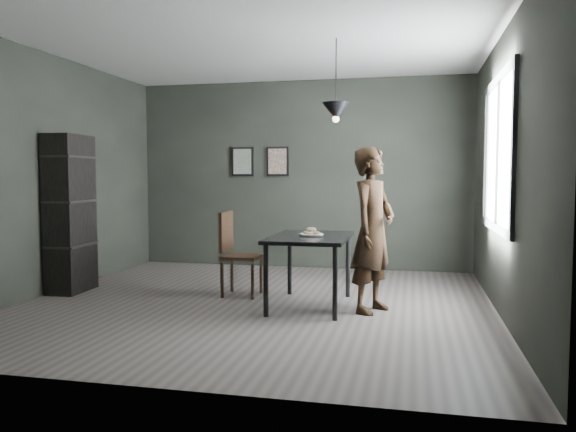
% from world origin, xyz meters
% --- Properties ---
extents(ground, '(5.00, 5.00, 0.00)m').
position_xyz_m(ground, '(0.00, 0.00, 0.00)').
color(ground, '#37322F').
rests_on(ground, ground).
extents(back_wall, '(5.00, 0.10, 2.80)m').
position_xyz_m(back_wall, '(0.00, 2.50, 1.40)').
color(back_wall, black).
rests_on(back_wall, ground).
extents(ceiling, '(5.00, 5.00, 0.02)m').
position_xyz_m(ceiling, '(0.00, 0.00, 2.80)').
color(ceiling, silver).
rests_on(ceiling, ground).
extents(window_assembly, '(0.04, 1.96, 1.56)m').
position_xyz_m(window_assembly, '(2.47, 0.20, 1.60)').
color(window_assembly, white).
rests_on(window_assembly, ground).
extents(cafe_table, '(0.80, 1.20, 0.75)m').
position_xyz_m(cafe_table, '(0.60, 0.00, 0.67)').
color(cafe_table, black).
rests_on(cafe_table, ground).
extents(white_plate, '(0.23, 0.23, 0.01)m').
position_xyz_m(white_plate, '(0.62, -0.01, 0.76)').
color(white_plate, white).
rests_on(white_plate, cafe_table).
extents(donut_pile, '(0.18, 0.18, 0.08)m').
position_xyz_m(donut_pile, '(0.62, -0.01, 0.79)').
color(donut_pile, beige).
rests_on(donut_pile, white_plate).
extents(woman, '(0.61, 0.72, 1.67)m').
position_xyz_m(woman, '(1.26, -0.10, 0.83)').
color(woman, black).
rests_on(woman, ground).
extents(wood_chair, '(0.42, 0.42, 0.97)m').
position_xyz_m(wood_chair, '(-0.35, 0.36, 0.55)').
color(wood_chair, black).
rests_on(wood_chair, ground).
extents(shelf_unit, '(0.39, 0.64, 1.86)m').
position_xyz_m(shelf_unit, '(-2.32, 0.14, 0.93)').
color(shelf_unit, black).
rests_on(shelf_unit, ground).
extents(pendant_lamp, '(0.28, 0.28, 0.86)m').
position_xyz_m(pendant_lamp, '(0.85, 0.10, 2.05)').
color(pendant_lamp, black).
rests_on(pendant_lamp, ground).
extents(framed_print_left, '(0.34, 0.04, 0.44)m').
position_xyz_m(framed_print_left, '(-0.90, 2.47, 1.60)').
color(framed_print_left, black).
rests_on(framed_print_left, ground).
extents(framed_print_right, '(0.34, 0.04, 0.44)m').
position_xyz_m(framed_print_right, '(-0.35, 2.47, 1.60)').
color(framed_print_right, black).
rests_on(framed_print_right, ground).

